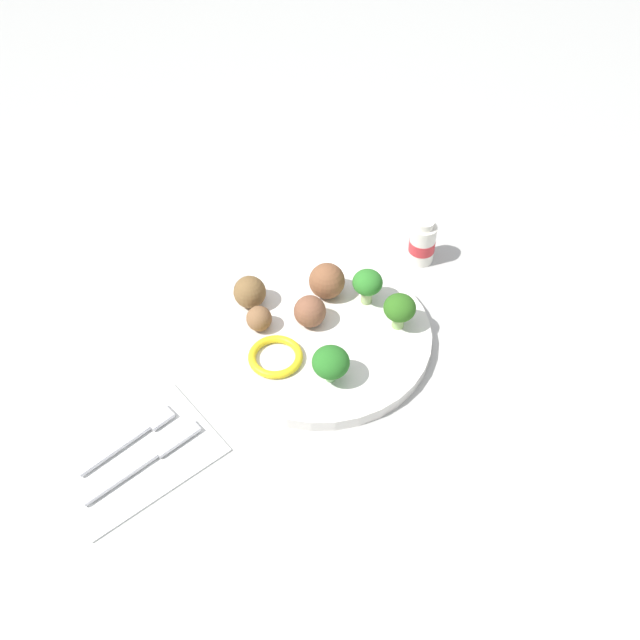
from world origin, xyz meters
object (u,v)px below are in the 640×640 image
at_px(plate, 320,335).
at_px(broccoli_floret_far_rim, 366,283).
at_px(fork, 131,436).
at_px(meatball_back_left, 327,281).
at_px(broccoli_floret_center, 400,309).
at_px(napkin, 134,453).
at_px(yogurt_bottle, 422,243).
at_px(meatball_front_right, 308,312).
at_px(pepper_ring_far_rim, 278,359).
at_px(broccoli_floret_back_left, 331,363).
at_px(meatball_far_rim, 250,292).
at_px(knife, 147,458).
at_px(meatball_center, 259,319).

bearing_deg(plate, broccoli_floret_far_rim, 1.41).
distance_m(plate, fork, 0.26).
relative_size(plate, meatball_back_left, 5.95).
distance_m(broccoli_floret_center, napkin, 0.36).
relative_size(broccoli_floret_center, meatball_back_left, 1.03).
xyz_separation_m(broccoli_floret_center, yogurt_bottle, (0.13, 0.08, -0.02)).
relative_size(broccoli_floret_far_rim, fork, 0.41).
bearing_deg(meatball_front_right, napkin, -176.87).
xyz_separation_m(meatball_front_right, napkin, (-0.26, -0.01, -0.03)).
xyz_separation_m(plate, napkin, (-0.27, 0.00, -0.01)).
bearing_deg(broccoli_floret_center, pepper_ring_far_rim, 160.88).
height_order(broccoli_floret_back_left, meatball_far_rim, broccoli_floret_back_left).
xyz_separation_m(meatball_back_left, yogurt_bottle, (0.16, -0.02, -0.01)).
bearing_deg(pepper_ring_far_rim, broccoli_floret_back_left, -63.93).
xyz_separation_m(meatball_front_right, meatball_far_rim, (-0.03, 0.08, 0.00)).
relative_size(broccoli_floret_back_left, meatball_far_rim, 1.15).
bearing_deg(broccoli_floret_far_rim, meatball_front_right, 168.10).
height_order(broccoli_floret_far_rim, broccoli_floret_back_left, broccoli_floret_far_rim).
height_order(plate, meatball_far_rim, meatball_far_rim).
distance_m(fork, knife, 0.04).
height_order(meatball_far_rim, pepper_ring_far_rim, meatball_far_rim).
height_order(plate, knife, plate).
bearing_deg(yogurt_bottle, meatball_center, 173.04).
bearing_deg(broccoli_floret_far_rim, plate, -178.59).
bearing_deg(broccoli_floret_center, meatball_far_rim, 127.37).
relative_size(meatball_center, meatball_back_left, 0.68).
xyz_separation_m(meatball_center, napkin, (-0.21, -0.05, -0.03)).
bearing_deg(yogurt_bottle, broccoli_floret_center, -147.81).
bearing_deg(meatball_center, pepper_ring_far_rim, -106.42).
xyz_separation_m(broccoli_floret_far_rim, napkin, (-0.35, 0.00, -0.05)).
relative_size(meatball_front_right, knife, 0.28).
bearing_deg(meatball_front_right, broccoli_floret_back_left, -114.13).
height_order(meatball_center, meatball_back_left, meatball_back_left).
distance_m(broccoli_floret_far_rim, meatball_center, 0.14).
xyz_separation_m(meatball_center, meatball_far_rim, (0.02, 0.04, 0.00)).
bearing_deg(napkin, meatball_far_rim, 21.47).
distance_m(broccoli_floret_center, fork, 0.35).
bearing_deg(knife, yogurt_bottle, 4.35).
xyz_separation_m(napkin, yogurt_bottle, (0.47, 0.02, 0.03)).
relative_size(broccoli_floret_far_rim, knife, 0.34).
height_order(meatball_center, napkin, meatball_center).
relative_size(meatball_far_rim, meatball_back_left, 0.89).
bearing_deg(broccoli_floret_far_rim, meatball_far_rim, 141.17).
distance_m(plate, knife, 0.26).
relative_size(meatball_far_rim, knife, 0.29).
bearing_deg(meatball_front_right, yogurt_bottle, 0.88).
xyz_separation_m(plate, meatball_far_rim, (-0.04, 0.10, 0.03)).
bearing_deg(fork, broccoli_floret_back_left, -22.31).
xyz_separation_m(broccoli_floret_center, pepper_ring_far_rim, (-0.15, 0.05, -0.03)).
relative_size(meatball_center, pepper_ring_far_rim, 0.48).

